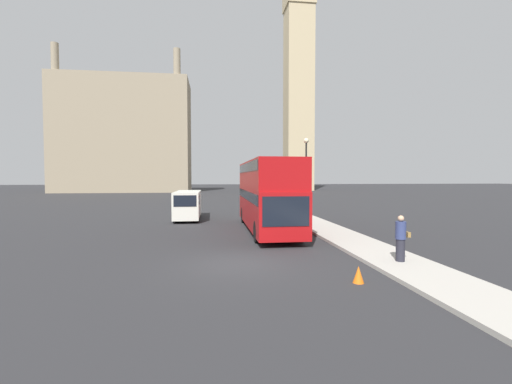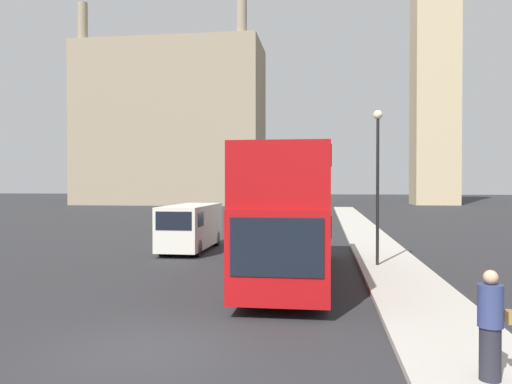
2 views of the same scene
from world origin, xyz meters
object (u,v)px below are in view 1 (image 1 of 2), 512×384
(red_double_decker_bus, at_px, (267,192))
(street_lamp, at_px, (306,168))
(white_van, at_px, (188,204))
(pedestrian, at_px, (401,238))
(clock_tower, at_px, (299,62))

(red_double_decker_bus, xyz_separation_m, street_lamp, (3.23, 2.36, 1.63))
(white_van, distance_m, pedestrian, 18.21)
(clock_tower, xyz_separation_m, red_double_decker_bus, (-18.74, -65.52, -30.56))
(clock_tower, bearing_deg, red_double_decker_bus, -105.96)
(clock_tower, height_order, street_lamp, clock_tower)
(pedestrian, distance_m, street_lamp, 11.97)
(white_van, relative_size, street_lamp, 0.98)
(red_double_decker_bus, height_order, pedestrian, red_double_decker_bus)
(red_double_decker_bus, height_order, white_van, red_double_decker_bus)
(clock_tower, xyz_separation_m, street_lamp, (-15.51, -63.15, -28.92))
(white_van, height_order, pedestrian, white_van)
(red_double_decker_bus, relative_size, pedestrian, 6.37)
(pedestrian, relative_size, street_lamp, 0.30)
(pedestrian, xyz_separation_m, street_lamp, (-0.59, 11.55, 3.06))
(pedestrian, bearing_deg, red_double_decker_bus, 112.55)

